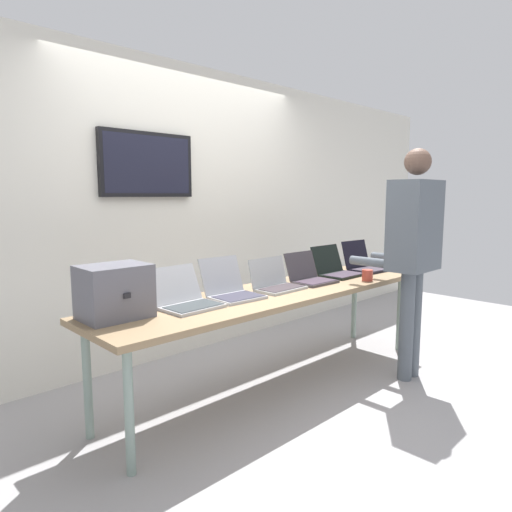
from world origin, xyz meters
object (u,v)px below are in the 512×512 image
Objects in this scene: equipment_box at (114,291)px; laptop_station_1 at (231,289)px; laptop_station_5 at (364,264)px; laptop_station_3 at (310,276)px; workbench at (279,297)px; person at (413,241)px; laptop_station_2 at (276,282)px; laptop_station_4 at (337,269)px; laptop_station_0 at (186,298)px; coffee_mug at (367,275)px.

equipment_box is 0.84m from laptop_station_1.
laptop_station_3 is at bearing -178.43° from laptop_station_5.
person is at bearing -36.42° from workbench.
person is (-0.41, -0.68, 0.29)m from laptop_station_5.
laptop_station_4 is at bearing 2.57° from laptop_station_2.
laptop_station_5 is (2.50, -0.08, -0.09)m from equipment_box.
person is (0.83, -0.67, 0.30)m from laptop_station_2.
laptop_station_0 is 1.02× the size of laptop_station_5.
laptop_station_1 is 0.82m from laptop_station_3.
laptop_station_3 is at bearing -0.74° from laptop_station_2.
coffee_mug is at bearing -17.16° from workbench.
workbench is at bearing -174.44° from laptop_station_4.
laptop_station_3 is 0.93× the size of laptop_station_5.
coffee_mug reaches higher than workbench.
workbench is 7.76× the size of laptop_station_4.
laptop_station_4 is (0.82, 0.04, 0.00)m from laptop_station_2.
laptop_station_5 is (1.66, -0.01, 0.00)m from laptop_station_1.
laptop_station_0 is 4.03× the size of coffee_mug.
laptop_station_2 is 0.22× the size of person.
laptop_station_2 is 0.40m from laptop_station_3.
laptop_station_4 reaches higher than coffee_mug.
person is 19.15× the size of coffee_mug.
laptop_station_4 is at bearing -1.62° from equipment_box.
coffee_mug is (-0.02, -0.33, -0.01)m from laptop_station_4.
laptop_station_5 is (2.05, -0.01, 0.01)m from laptop_station_0.
laptop_station_1 is at bearing 176.02° from laptop_station_2.
laptop_station_2 is at bearing -1.66° from laptop_station_0.
laptop_station_5 reaches higher than laptop_station_0.
person reaches higher than coffee_mug.
laptop_station_4 is at bearing 5.56° from workbench.
laptop_station_4 is (2.08, -0.06, -0.10)m from equipment_box.
laptop_station_4 is (1.63, 0.01, 0.00)m from laptop_station_0.
equipment_box is 2.09m from coffee_mug.
laptop_station_5 reaches higher than laptop_station_1.
laptop_station_2 is at bearing 141.24° from person.
workbench is 31.68× the size of coffee_mug.
equipment_box is 0.98× the size of laptop_station_2.
laptop_station_0 is at bearing 178.34° from laptop_station_2.
workbench is 1.65× the size of person.
equipment_box is 0.21× the size of person.
laptop_station_1 is 0.21× the size of person.
laptop_station_4 reaches higher than laptop_station_0.
laptop_station_3 reaches higher than workbench.
person reaches higher than workbench.
laptop_station_0 is 0.21× the size of person.
laptop_station_5 reaches higher than laptop_station_3.
laptop_station_0 reaches higher than coffee_mug.
laptop_station_2 is at bearing -177.43° from laptop_station_4.
person is at bearing -84.89° from coffee_mug.
laptop_station_2 is (0.42, -0.03, -0.01)m from laptop_station_1.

